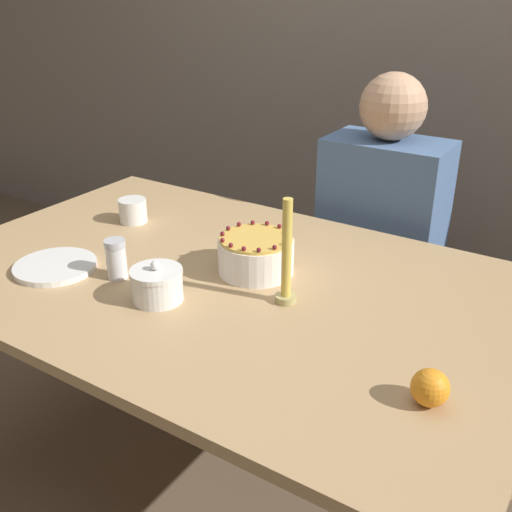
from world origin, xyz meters
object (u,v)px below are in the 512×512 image
Objects in this scene: sugar_shaker at (116,259)px; candle at (286,262)px; cake at (256,255)px; sugar_bowl at (157,285)px; person_man_blue_shirt at (377,268)px.

sugar_shaker is 0.40× the size of candle.
cake is 0.29m from sugar_bowl.
person_man_blue_shirt reaches higher than sugar_shaker.
sugar_shaker is at bearing -141.92° from cake.
candle is at bearing -33.36° from cake.
candle is 0.81m from person_man_blue_shirt.
candle is 0.22× the size of person_man_blue_shirt.
sugar_bowl is (-0.12, -0.26, -0.01)m from cake.
person_man_blue_shirt is at bearing 75.76° from sugar_bowl.
cake is 0.37m from sugar_shaker.
candle is at bearing 93.23° from person_man_blue_shirt.
person_man_blue_shirt is at bearing 93.23° from candle.
cake is at bearing 146.64° from candle.
cake is at bearing 80.45° from person_man_blue_shirt.
cake is 0.17× the size of person_man_blue_shirt.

